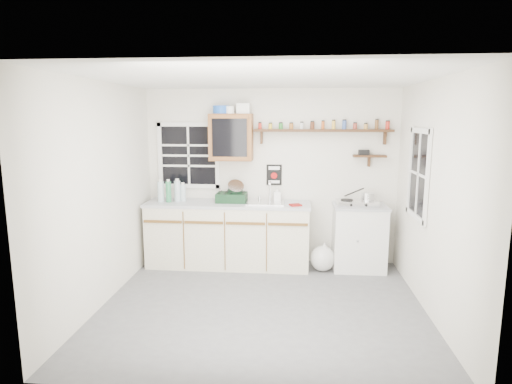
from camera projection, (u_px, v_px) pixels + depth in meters
room at (262, 197)px, 4.62m from camera, size 3.64×3.24×2.54m
main_cabinet at (228, 234)px, 6.09m from camera, size 2.31×0.63×0.92m
right_cabinet at (359, 237)px, 5.95m from camera, size 0.73×0.57×0.91m
sink at (266, 202)px, 5.96m from camera, size 0.52×0.44×0.29m
upper_cabinet at (231, 137)px, 5.99m from camera, size 0.60×0.32×0.65m
upper_cabinet_clutter at (230, 109)px, 5.92m from camera, size 0.52×0.24×0.14m
spice_shelf at (324, 130)px, 5.92m from camera, size 1.91×0.18×0.35m
secondary_shelf at (368, 155)px, 5.94m from camera, size 0.45×0.16×0.24m
warning_sign at (274, 175)px, 6.17m from camera, size 0.22×0.02×0.30m
window_back at (189, 156)px, 6.23m from camera, size 0.93×0.03×0.98m
window_right at (419, 174)px, 4.97m from camera, size 0.03×0.78×1.08m
water_bottles at (171, 191)px, 6.05m from camera, size 0.39×0.16×0.32m
dish_rack at (233, 195)px, 6.04m from camera, size 0.42×0.33×0.32m
soap_bottle at (277, 194)px, 6.06m from camera, size 0.11×0.11×0.21m
rag at (295, 205)px, 5.78m from camera, size 0.19×0.17×0.02m
hotplate at (357, 203)px, 5.85m from camera, size 0.57×0.33×0.08m
saucepan at (367, 197)px, 5.83m from camera, size 0.38×0.31×0.18m
trash_bag at (323, 258)px, 5.89m from camera, size 0.38×0.34×0.43m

